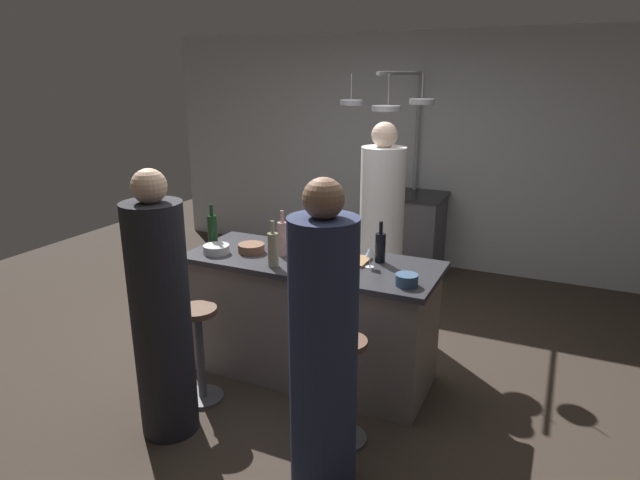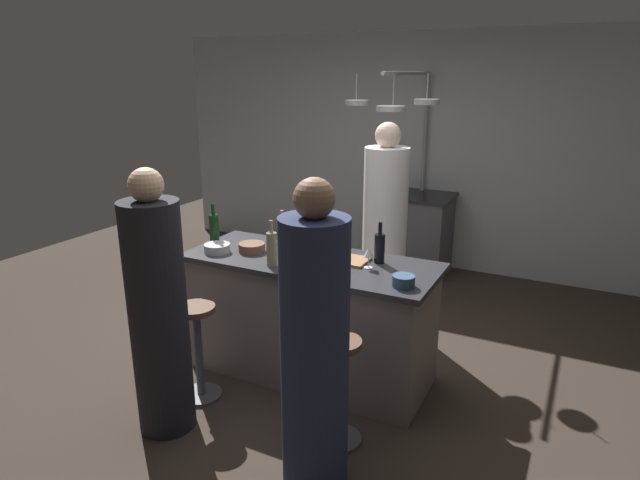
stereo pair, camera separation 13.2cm
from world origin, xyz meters
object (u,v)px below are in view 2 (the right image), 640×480
(guest_left, at_px, (158,314))
(wine_bottle_rose, at_px, (282,238))
(bar_stool_right, at_px, (339,387))
(wine_bottle_red, at_px, (214,229))
(stove_range, at_px, (413,233))
(bar_stool_left, at_px, (198,348))
(pepper_mill, at_px, (295,234))
(wine_glass_near_right_guest, at_px, (294,251))
(mixing_bowl_steel, at_px, (217,248))
(wine_glass_near_left_guest, at_px, (337,263))
(chef, at_px, (384,235))
(wine_glass_by_chef, at_px, (369,253))
(mixing_bowl_wooden, at_px, (252,247))
(guest_right, at_px, (315,351))
(cutting_board, at_px, (345,259))
(mixing_bowl_blue, at_px, (403,281))
(wine_bottle_dark, at_px, (380,248))
(wine_bottle_white, at_px, (272,248))

(guest_left, xyz_separation_m, wine_bottle_rose, (0.30, 0.96, 0.26))
(bar_stool_right, height_order, wine_bottle_red, wine_bottle_red)
(stove_range, distance_m, bar_stool_left, 3.12)
(bar_stool_left, relative_size, pepper_mill, 3.24)
(wine_bottle_rose, bearing_deg, wine_glass_near_right_guest, -41.75)
(mixing_bowl_steel, bearing_deg, bar_stool_left, -71.90)
(bar_stool_left, distance_m, bar_stool_right, 1.05)
(wine_bottle_rose, xyz_separation_m, wine_bottle_red, (-0.58, -0.03, -0.00))
(bar_stool_right, distance_m, wine_glass_near_left_guest, 0.76)
(stove_range, height_order, guest_left, guest_left)
(stove_range, distance_m, wine_glass_near_left_guest, 2.78)
(chef, distance_m, bar_stool_right, 1.75)
(wine_glass_by_chef, height_order, mixing_bowl_wooden, wine_glass_by_chef)
(guest_right, xyz_separation_m, wine_glass_near_right_guest, (-0.57, 0.79, 0.22))
(chef, xyz_separation_m, wine_bottle_red, (-0.98, -1.07, 0.20))
(cutting_board, distance_m, mixing_bowl_blue, 0.58)
(chef, height_order, wine_glass_by_chef, chef)
(stove_range, relative_size, wine_bottle_dark, 3.09)
(bar_stool_left, bearing_deg, chef, 67.06)
(guest_left, distance_m, mixing_bowl_wooden, 0.94)
(stove_range, xyz_separation_m, wine_bottle_rose, (-0.23, -2.45, 0.58))
(stove_range, xyz_separation_m, wine_glass_near_right_guest, (-0.03, -2.63, 0.56))
(stove_range, xyz_separation_m, wine_glass_by_chef, (0.43, -2.44, 0.56))
(bar_stool_left, xyz_separation_m, guest_left, (0.01, -0.34, 0.39))
(bar_stool_right, distance_m, wine_glass_near_right_guest, 0.95)
(stove_range, height_order, wine_glass_by_chef, wine_glass_by_chef)
(chef, relative_size, wine_bottle_red, 5.55)
(guest_right, distance_m, wine_bottle_dark, 1.14)
(guest_left, height_order, mixing_bowl_blue, guest_left)
(mixing_bowl_blue, bearing_deg, stove_range, 105.75)
(pepper_mill, distance_m, wine_bottle_dark, 0.69)
(stove_range, distance_m, wine_bottle_dark, 2.41)
(chef, bearing_deg, wine_bottle_white, -104.76)
(wine_bottle_white, distance_m, mixing_bowl_blue, 0.92)
(wine_bottle_white, relative_size, wine_glass_near_right_guest, 2.18)
(wine_bottle_white, relative_size, wine_glass_by_chef, 2.18)
(guest_right, relative_size, mixing_bowl_blue, 12.01)
(wine_bottle_rose, bearing_deg, mixing_bowl_steel, -159.99)
(bar_stool_left, height_order, mixing_bowl_steel, mixing_bowl_steel)
(mixing_bowl_blue, bearing_deg, wine_bottle_white, -176.98)
(wine_bottle_red, xyz_separation_m, mixing_bowl_blue, (1.55, -0.16, -0.09))
(stove_range, height_order, chef, chef)
(wine_bottle_white, height_order, wine_bottle_dark, wine_bottle_white)
(chef, height_order, mixing_bowl_blue, chef)
(bar_stool_right, distance_m, wine_glass_by_chef, 0.90)
(stove_range, distance_m, chef, 1.47)
(chef, height_order, bar_stool_left, chef)
(wine_bottle_red, relative_size, wine_glass_near_left_guest, 2.19)
(pepper_mill, bearing_deg, guest_left, -103.91)
(bar_stool_left, height_order, wine_bottle_dark, wine_bottle_dark)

